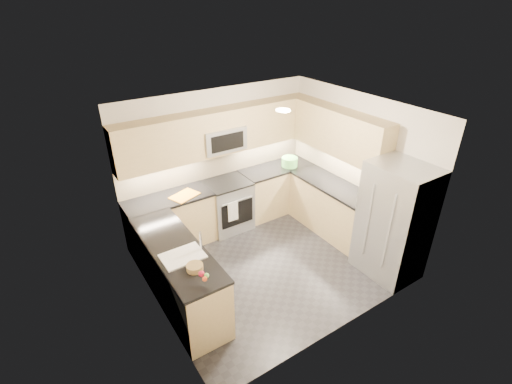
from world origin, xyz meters
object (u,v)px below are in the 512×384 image
(utensil_bowl, at_px, (290,162))
(fruit_basket, at_px, (195,267))
(gas_range, at_px, (228,205))
(microwave, at_px, (222,139))
(refrigerator, at_px, (394,222))
(cutting_board, at_px, (185,196))

(utensil_bowl, bearing_deg, fruit_basket, -147.89)
(gas_range, xyz_separation_m, microwave, (0.00, 0.12, 1.24))
(gas_range, relative_size, utensil_bowl, 2.98)
(refrigerator, xyz_separation_m, cutting_board, (-2.29, 2.35, 0.05))
(utensil_bowl, relative_size, cutting_board, 0.69)
(microwave, distance_m, fruit_basket, 2.56)
(refrigerator, bearing_deg, cutting_board, 134.20)
(gas_range, height_order, fruit_basket, fruit_basket)
(gas_range, xyz_separation_m, cutting_board, (-0.84, -0.07, 0.49))
(refrigerator, relative_size, cutting_board, 4.05)
(cutting_board, bearing_deg, gas_range, 4.98)
(utensil_bowl, bearing_deg, gas_range, 176.54)
(refrigerator, relative_size, fruit_basket, 8.88)
(fruit_basket, bearing_deg, refrigerator, -11.37)
(refrigerator, xyz_separation_m, utensil_bowl, (-0.13, 2.35, 0.13))
(cutting_board, relative_size, fruit_basket, 2.19)
(gas_range, distance_m, refrigerator, 2.86)
(gas_range, xyz_separation_m, utensil_bowl, (1.32, -0.08, 0.57))
(microwave, height_order, utensil_bowl, microwave)
(gas_range, height_order, refrigerator, refrigerator)
(refrigerator, height_order, utensil_bowl, refrigerator)
(microwave, relative_size, cutting_board, 1.71)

